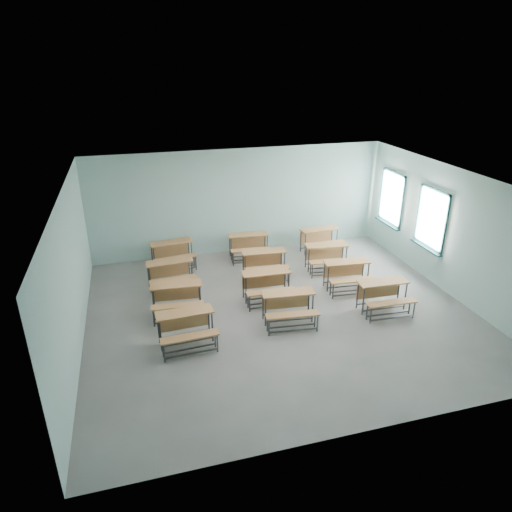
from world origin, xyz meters
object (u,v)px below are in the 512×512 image
at_px(desk_unit_r1c1, 267,282).
at_px(desk_unit_r0c2, 384,292).
at_px(desk_unit_r1c0, 177,295).
at_px(desk_unit_r2c2, 327,254).
at_px(desk_unit_r1c2, 348,271).
at_px(desk_unit_r0c0, 186,324).
at_px(desk_unit_r2c0, 171,271).
at_px(desk_unit_r3c0, 172,251).
at_px(desk_unit_r3c1, 249,243).
at_px(desk_unit_r0c1, 289,304).
at_px(desk_unit_r2c1, 265,261).
at_px(desk_unit_r3c2, 321,237).

bearing_deg(desk_unit_r1c1, desk_unit_r0c2, -24.31).
bearing_deg(desk_unit_r1c0, desk_unit_r2c2, 21.00).
distance_m(desk_unit_r0c2, desk_unit_r1c2, 1.33).
bearing_deg(desk_unit_r0c0, desk_unit_r1c1, 29.24).
height_order(desk_unit_r2c0, desk_unit_r3c0, same).
relative_size(desk_unit_r0c0, desk_unit_r3c1, 0.98).
bearing_deg(desk_unit_r2c0, desk_unit_r0c1, -49.57).
distance_m(desk_unit_r0c1, desk_unit_r2c2, 3.11).
xyz_separation_m(desk_unit_r2c1, desk_unit_r3c2, (2.19, 1.22, 0.00)).
bearing_deg(desk_unit_r0c0, desk_unit_r3c1, 55.69).
bearing_deg(desk_unit_r3c1, desk_unit_r3c0, -174.92).
height_order(desk_unit_r1c2, desk_unit_r3c2, same).
height_order(desk_unit_r0c1, desk_unit_r1c1, same).
relative_size(desk_unit_r1c1, desk_unit_r2c0, 0.98).
relative_size(desk_unit_r2c0, desk_unit_r3c0, 0.97).
bearing_deg(desk_unit_r0c2, desk_unit_r0c0, -176.19).
bearing_deg(desk_unit_r3c0, desk_unit_r0c0, -99.46).
height_order(desk_unit_r1c1, desk_unit_r3c2, same).
bearing_deg(desk_unit_r1c2, desk_unit_r2c1, 151.68).
relative_size(desk_unit_r1c1, desk_unit_r1c2, 0.97).
bearing_deg(desk_unit_r1c0, desk_unit_r0c0, -83.55).
xyz_separation_m(desk_unit_r1c0, desk_unit_r2c0, (-0.00, 1.36, 0.00)).
bearing_deg(desk_unit_r2c2, desk_unit_r1c0, -156.29).
xyz_separation_m(desk_unit_r0c1, desk_unit_r1c0, (-2.41, 1.08, 0.00)).
bearing_deg(desk_unit_r1c1, desk_unit_r3c0, 130.18).
xyz_separation_m(desk_unit_r2c2, desk_unit_r3c1, (-1.93, 1.41, 0.00)).
distance_m(desk_unit_r0c1, desk_unit_r1c1, 1.17).
bearing_deg(desk_unit_r1c0, desk_unit_r1c1, 6.39).
height_order(desk_unit_r0c2, desk_unit_r1c0, same).
distance_m(desk_unit_r0c2, desk_unit_r2c1, 3.37).
xyz_separation_m(desk_unit_r0c1, desk_unit_r3c2, (2.33, 3.64, 0.00)).
xyz_separation_m(desk_unit_r1c0, desk_unit_r3c2, (4.74, 2.56, 0.00)).
distance_m(desk_unit_r2c0, desk_unit_r3c1, 2.83).
bearing_deg(desk_unit_r0c0, desk_unit_r2c0, 87.73).
height_order(desk_unit_r1c1, desk_unit_r3c1, same).
relative_size(desk_unit_r0c1, desk_unit_r0c2, 1.04).
xyz_separation_m(desk_unit_r0c2, desk_unit_r1c2, (-0.32, 1.29, 0.00)).
relative_size(desk_unit_r2c0, desk_unit_r3c1, 0.99).
xyz_separation_m(desk_unit_r0c1, desk_unit_r2c2, (2.00, 2.38, 0.00)).
distance_m(desk_unit_r0c1, desk_unit_r2c0, 3.43).
relative_size(desk_unit_r0c2, desk_unit_r1c0, 0.98).
distance_m(desk_unit_r0c0, desk_unit_r1c0, 1.33).
bearing_deg(desk_unit_r3c2, desk_unit_r2c1, -155.75).
xyz_separation_m(desk_unit_r0c0, desk_unit_r2c1, (2.51, 2.67, 0.00)).
height_order(desk_unit_r3c0, desk_unit_r3c2, same).
bearing_deg(desk_unit_r3c0, desk_unit_r3c2, -9.23).
xyz_separation_m(desk_unit_r0c0, desk_unit_r3c1, (2.44, 4.04, 0.00)).
height_order(desk_unit_r1c0, desk_unit_r3c2, same).
bearing_deg(desk_unit_r2c0, desk_unit_r2c1, -4.61).
distance_m(desk_unit_r3c1, desk_unit_r3c2, 2.27).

